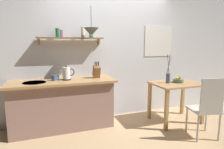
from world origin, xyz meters
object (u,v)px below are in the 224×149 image
Objects in this scene: fruit_bowl at (178,80)px; electric_kettle at (67,74)px; knife_block at (97,71)px; coffee_mug_by_sink at (54,78)px; twig_vase at (168,78)px; dining_chair_near at (207,106)px; dining_table at (176,90)px; pendant_lamp at (91,32)px.

fruit_bowl is 2.13m from electric_kettle.
coffee_mug_by_sink is at bearing -179.03° from knife_block.
twig_vase reaches higher than coffee_mug_by_sink.
dining_chair_near is at bearing -30.04° from electric_kettle.
coffee_mug_by_sink is at bearing 175.96° from electric_kettle.
dining_table is 3.65× the size of electric_kettle.
dining_table is 1.83× the size of pendant_lamp.
pendant_lamp is at bearing 167.30° from dining_table.
coffee_mug_by_sink is 1.03m from pendant_lamp.
knife_block is at bearing 165.10° from fruit_bowl.
coffee_mug_by_sink is 0.26× the size of pendant_lamp.
electric_kettle is at bearing 171.66° from pendant_lamp.
fruit_bowl is at bearing 29.46° from dining_table.
knife_block is (-1.47, 1.20, 0.45)m from dining_chair_near.
knife_block is at bearing 2.87° from electric_kettle.
electric_kettle is (-2.03, 1.17, 0.45)m from dining_chair_near.
fruit_bowl is 0.24m from twig_vase.
coffee_mug_by_sink is (-0.21, 0.01, -0.07)m from electric_kettle.
twig_vase is 4.29× the size of coffee_mug_by_sink.
coffee_mug_by_sink is at bearing 169.41° from twig_vase.
dining_chair_near is at bearing -34.95° from pendant_lamp.
coffee_mug_by_sink is (-2.07, 0.39, 0.05)m from twig_vase.
pendant_lamp reaches higher than coffee_mug_by_sink.
electric_kettle reaches higher than coffee_mug_by_sink.
electric_kettle is at bearing 149.96° from dining_chair_near.
dining_chair_near is 7.73× the size of coffee_mug_by_sink.
pendant_lamp is at bearing 145.05° from dining_chair_near.
knife_block is at bearing 162.99° from twig_vase.
knife_block reaches higher than dining_chair_near.
twig_vase reaches higher than knife_block.
dining_chair_near is 1.95m from knife_block.
electric_kettle is 0.55m from knife_block.
fruit_bowl is 2.33m from coffee_mug_by_sink.
knife_block is at bearing 163.04° from dining_table.
coffee_mug_by_sink is (-0.76, -0.01, -0.08)m from knife_block.
coffee_mug_by_sink reaches higher than dining_table.
twig_vase is at bearing 177.60° from fruit_bowl.
fruit_bowl is at bearing -10.89° from pendant_lamp.
dining_chair_near is at bearing -39.13° from knife_block.
coffee_mug_by_sink is (-2.24, 1.19, 0.38)m from dining_chair_near.
knife_block is 0.62× the size of pendant_lamp.
electric_kettle is at bearing 169.65° from fruit_bowl.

